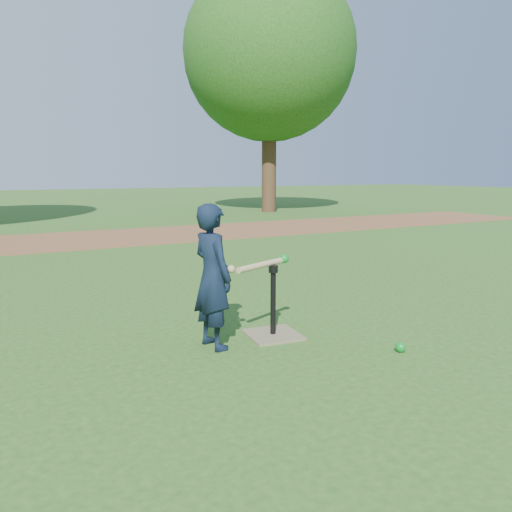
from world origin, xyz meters
TOP-DOWN VIEW (x-y plane):
  - ground at (0.00, 0.00)m, footprint 80.00×80.00m
  - dirt_strip at (0.00, 7.50)m, footprint 24.00×3.00m
  - child at (-0.84, 0.31)m, footprint 0.33×0.45m
  - wiffle_ball_ground at (0.39, -0.50)m, footprint 0.08×0.08m
  - batting_tee at (-0.29, 0.31)m, footprint 0.48×0.48m
  - swing_action at (-0.38, 0.31)m, footprint 0.65×0.28m
  - tree_right at (6.50, 12.00)m, footprint 5.80×5.80m

SIDE VIEW (x-z plane):
  - ground at x=0.00m, z-range 0.00..0.00m
  - dirt_strip at x=0.00m, z-range 0.00..0.01m
  - wiffle_ball_ground at x=0.39m, z-range 0.00..0.08m
  - batting_tee at x=-0.29m, z-range -0.20..0.42m
  - child at x=-0.84m, z-range 0.00..1.15m
  - swing_action at x=-0.38m, z-range 0.59..0.68m
  - tree_right at x=6.50m, z-range 1.19..9.39m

